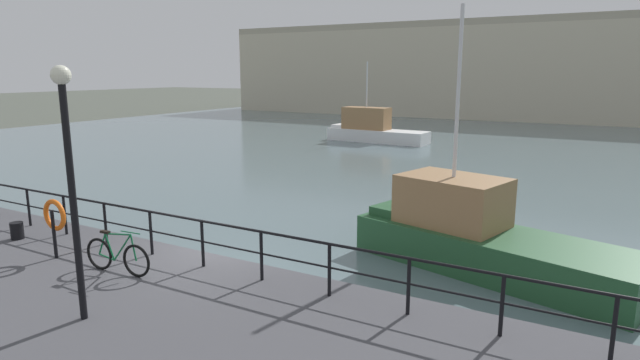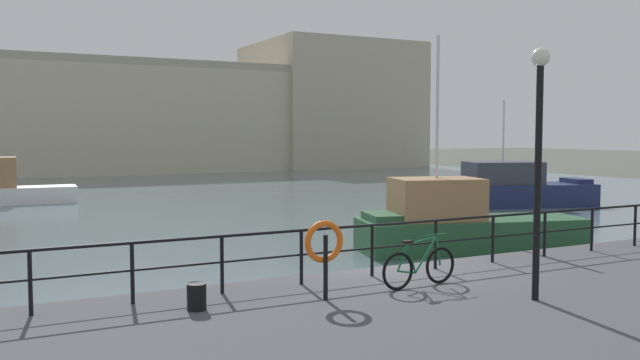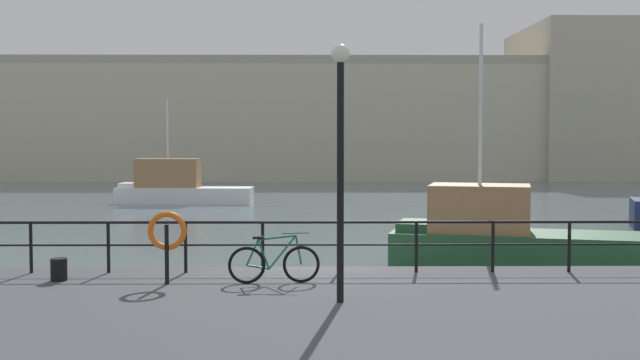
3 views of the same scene
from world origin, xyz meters
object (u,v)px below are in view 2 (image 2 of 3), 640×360
(parked_bicycle, at_px, (419,267))
(life_ring_stand, at_px, (324,244))
(quay_lamp_post, at_px, (539,139))
(moored_small_launch, at_px, (461,224))
(moored_white_yacht, at_px, (515,188))
(mooring_bollard, at_px, (197,297))
(harbor_building, at_px, (148,117))

(parked_bicycle, relative_size, life_ring_stand, 1.27)
(quay_lamp_post, bearing_deg, moored_small_launch, 58.35)
(parked_bicycle, height_order, quay_lamp_post, quay_lamp_post)
(moored_white_yacht, bearing_deg, mooring_bollard, -127.03)
(moored_small_launch, xyz_separation_m, quay_lamp_post, (-4.98, -8.09, 2.78))
(moored_white_yacht, bearing_deg, harbor_building, 120.44)
(moored_small_launch, relative_size, life_ring_stand, 5.38)
(moored_white_yacht, distance_m, quay_lamp_post, 23.49)
(harbor_building, xyz_separation_m, parked_bicycle, (-7.92, -56.49, -4.20))
(life_ring_stand, bearing_deg, harbor_building, 79.99)
(mooring_bollard, xyz_separation_m, quay_lamp_post, (5.45, -2.09, 2.60))
(harbor_building, xyz_separation_m, moored_white_yacht, (9.17, -41.15, -4.48))
(mooring_bollard, distance_m, life_ring_stand, 2.35)
(harbor_building, height_order, quay_lamp_post, harbor_building)
(mooring_bollard, relative_size, quay_lamp_post, 0.10)
(moored_white_yacht, bearing_deg, life_ring_stand, -123.41)
(moored_white_yacht, bearing_deg, parked_bicycle, -120.23)
(harbor_building, relative_size, mooring_bollard, 163.69)
(harbor_building, relative_size, life_ring_stand, 51.56)
(quay_lamp_post, bearing_deg, moored_white_yacht, 47.09)
(life_ring_stand, bearing_deg, quay_lamp_post, -28.15)
(life_ring_stand, bearing_deg, parked_bicycle, 0.24)
(harbor_building, distance_m, mooring_bollard, 57.62)
(moored_white_yacht, relative_size, quay_lamp_post, 1.82)
(harbor_building, bearing_deg, moored_white_yacht, -77.43)
(parked_bicycle, height_order, life_ring_stand, life_ring_stand)
(mooring_bollard, bearing_deg, harbor_building, 77.77)
(moored_small_launch, height_order, life_ring_stand, moored_small_launch)
(life_ring_stand, distance_m, quay_lamp_post, 4.13)
(moored_white_yacht, distance_m, parked_bicycle, 22.97)
(harbor_building, distance_m, parked_bicycle, 57.20)
(harbor_building, height_order, life_ring_stand, harbor_building)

